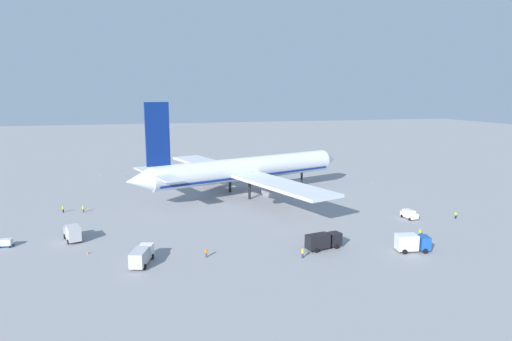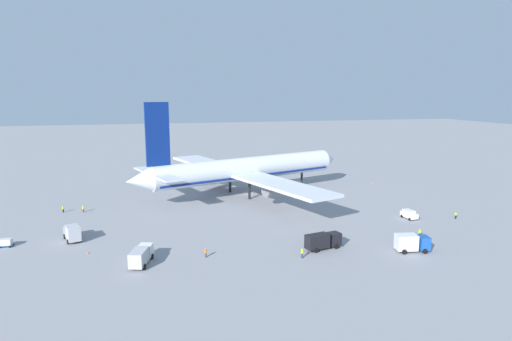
{
  "view_description": "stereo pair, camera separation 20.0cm",
  "coord_description": "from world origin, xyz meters",
  "px_view_note": "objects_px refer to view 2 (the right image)",
  "views": [
    {
      "loc": [
        -27.99,
        -113.99,
        27.79
      ],
      "look_at": [
        2.61,
        1.0,
        6.43
      ],
      "focal_mm": 30.18,
      "sensor_mm": 36.0,
      "label": 1
    },
    {
      "loc": [
        -27.79,
        -114.04,
        27.79
      ],
      "look_at": [
        2.61,
        1.0,
        6.43
      ],
      "focal_mm": 30.18,
      "sensor_mm": 36.0,
      "label": 2
    }
  ],
  "objects_px": {
    "ground_worker_4": "(83,209)",
    "traffic_cone_1": "(101,175)",
    "ground_worker_1": "(63,209)",
    "ground_worker_0": "(302,253)",
    "service_truck_1": "(72,232)",
    "service_truck_2": "(323,241)",
    "service_truck_3": "(141,255)",
    "ground_worker_3": "(206,253)",
    "baggage_cart_1": "(267,161)",
    "traffic_cone_3": "(126,175)",
    "service_van": "(409,214)",
    "ground_worker_2": "(420,233)",
    "baggage_cart_0": "(6,242)",
    "ground_worker_5": "(456,215)",
    "traffic_cone_0": "(101,179)",
    "traffic_cone_2": "(372,183)",
    "airliner": "(244,169)",
    "service_truck_0": "(411,242)",
    "traffic_cone_4": "(87,252)"
  },
  "relations": [
    {
      "from": "service_truck_3",
      "to": "ground_worker_4",
      "type": "relative_size",
      "value": 4.32
    },
    {
      "from": "traffic_cone_0",
      "to": "ground_worker_4",
      "type": "bearing_deg",
      "value": -90.94
    },
    {
      "from": "service_truck_3",
      "to": "ground_worker_0",
      "type": "distance_m",
      "value": 26.98
    },
    {
      "from": "service_van",
      "to": "traffic_cone_1",
      "type": "distance_m",
      "value": 101.55
    },
    {
      "from": "ground_worker_1",
      "to": "ground_worker_0",
      "type": "bearing_deg",
      "value": -43.05
    },
    {
      "from": "service_truck_3",
      "to": "ground_worker_0",
      "type": "xyz_separation_m",
      "value": [
        26.64,
        -4.24,
        -0.66
      ]
    },
    {
      "from": "service_truck_2",
      "to": "ground_worker_4",
      "type": "distance_m",
      "value": 58.45
    },
    {
      "from": "baggage_cart_0",
      "to": "traffic_cone_3",
      "type": "bearing_deg",
      "value": 74.02
    },
    {
      "from": "service_truck_2",
      "to": "baggage_cart_0",
      "type": "xyz_separation_m",
      "value": [
        -55.79,
        16.11,
        -0.82
      ]
    },
    {
      "from": "ground_worker_3",
      "to": "ground_worker_5",
      "type": "height_order",
      "value": "ground_worker_5"
    },
    {
      "from": "ground_worker_1",
      "to": "traffic_cone_3",
      "type": "relative_size",
      "value": 2.92
    },
    {
      "from": "service_truck_3",
      "to": "ground_worker_5",
      "type": "height_order",
      "value": "service_truck_3"
    },
    {
      "from": "ground_worker_4",
      "to": "traffic_cone_1",
      "type": "distance_m",
      "value": 47.64
    },
    {
      "from": "ground_worker_1",
      "to": "traffic_cone_0",
      "type": "relative_size",
      "value": 2.92
    },
    {
      "from": "service_truck_1",
      "to": "traffic_cone_1",
      "type": "bearing_deg",
      "value": 90.5
    },
    {
      "from": "service_truck_2",
      "to": "baggage_cart_0",
      "type": "distance_m",
      "value": 58.08
    },
    {
      "from": "service_truck_0",
      "to": "ground_worker_3",
      "type": "bearing_deg",
      "value": 169.38
    },
    {
      "from": "traffic_cone_2",
      "to": "traffic_cone_3",
      "type": "height_order",
      "value": "same"
    },
    {
      "from": "service_truck_2",
      "to": "service_truck_3",
      "type": "bearing_deg",
      "value": 177.96
    },
    {
      "from": "ground_worker_3",
      "to": "traffic_cone_3",
      "type": "xyz_separation_m",
      "value": [
        -15.87,
        80.67,
        -0.54
      ]
    },
    {
      "from": "ground_worker_2",
      "to": "service_truck_3",
      "type": "bearing_deg",
      "value": 179.97
    },
    {
      "from": "ground_worker_4",
      "to": "traffic_cone_0",
      "type": "height_order",
      "value": "ground_worker_4"
    },
    {
      "from": "service_truck_0",
      "to": "ground_worker_3",
      "type": "relative_size",
      "value": 3.82
    },
    {
      "from": "ground_worker_1",
      "to": "traffic_cone_1",
      "type": "bearing_deg",
      "value": 84.33
    },
    {
      "from": "ground_worker_5",
      "to": "service_truck_1",
      "type": "bearing_deg",
      "value": 175.59
    },
    {
      "from": "baggage_cart_1",
      "to": "ground_worker_2",
      "type": "xyz_separation_m",
      "value": [
        3.46,
        -94.59,
        0.14
      ]
    },
    {
      "from": "service_truck_2",
      "to": "ground_worker_2",
      "type": "distance_m",
      "value": 21.02
    },
    {
      "from": "ground_worker_1",
      "to": "service_truck_0",
      "type": "bearing_deg",
      "value": -34.15
    },
    {
      "from": "service_truck_1",
      "to": "ground_worker_0",
      "type": "distance_m",
      "value": 43.89
    },
    {
      "from": "traffic_cone_2",
      "to": "traffic_cone_4",
      "type": "bearing_deg",
      "value": -152.52
    },
    {
      "from": "ground_worker_1",
      "to": "ground_worker_4",
      "type": "distance_m",
      "value": 4.75
    },
    {
      "from": "ground_worker_3",
      "to": "baggage_cart_1",
      "type": "bearing_deg",
      "value": 67.75
    },
    {
      "from": "ground_worker_0",
      "to": "ground_worker_2",
      "type": "distance_m",
      "value": 26.42
    },
    {
      "from": "baggage_cart_1",
      "to": "traffic_cone_1",
      "type": "xyz_separation_m",
      "value": [
        -62.52,
        -10.76,
        -0.49
      ]
    },
    {
      "from": "baggage_cart_1",
      "to": "traffic_cone_2",
      "type": "relative_size",
      "value": 5.65
    },
    {
      "from": "service_truck_3",
      "to": "ground_worker_4",
      "type": "xyz_separation_m",
      "value": [
        -13.27,
        36.16,
        -0.71
      ]
    },
    {
      "from": "ground_worker_3",
      "to": "traffic_cone_3",
      "type": "relative_size",
      "value": 2.93
    },
    {
      "from": "traffic_cone_0",
      "to": "traffic_cone_2",
      "type": "bearing_deg",
      "value": -18.22
    },
    {
      "from": "baggage_cart_1",
      "to": "traffic_cone_3",
      "type": "xyz_separation_m",
      "value": [
        -54.39,
        -13.5,
        -0.49
      ]
    },
    {
      "from": "service_truck_3",
      "to": "service_van",
      "type": "xyz_separation_m",
      "value": [
        58.39,
        11.83,
        -0.53
      ]
    },
    {
      "from": "service_truck_3",
      "to": "traffic_cone_3",
      "type": "relative_size",
      "value": 13.17
    },
    {
      "from": "service_truck_1",
      "to": "ground_worker_5",
      "type": "relative_size",
      "value": 3.7
    },
    {
      "from": "service_truck_2",
      "to": "traffic_cone_2",
      "type": "bearing_deg",
      "value": 52.31
    },
    {
      "from": "ground_worker_4",
      "to": "traffic_cone_1",
      "type": "xyz_separation_m",
      "value": [
        0.01,
        47.63,
        -0.57
      ]
    },
    {
      "from": "service_truck_2",
      "to": "ground_worker_4",
      "type": "relative_size",
      "value": 4.27
    },
    {
      "from": "baggage_cart_0",
      "to": "service_van",
      "type": "bearing_deg",
      "value": -2.19
    },
    {
      "from": "ground_worker_2",
      "to": "traffic_cone_3",
      "type": "relative_size",
      "value": 3.23
    },
    {
      "from": "service_truck_2",
      "to": "service_truck_3",
      "type": "distance_m",
      "value": 31.76
    },
    {
      "from": "service_truck_3",
      "to": "service_van",
      "type": "bearing_deg",
      "value": 11.45
    },
    {
      "from": "airliner",
      "to": "ground_worker_2",
      "type": "bearing_deg",
      "value": -60.33
    }
  ]
}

